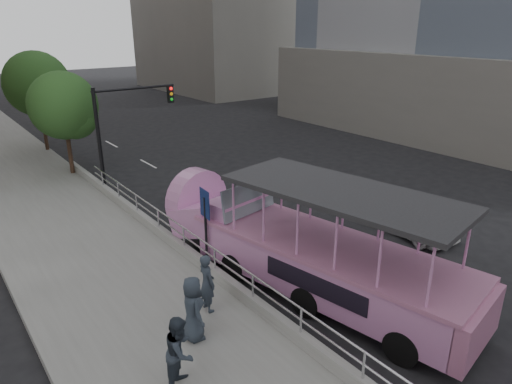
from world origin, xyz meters
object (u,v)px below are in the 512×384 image
(car, at_px, (406,213))
(pedestrian_mid, at_px, (180,352))
(traffic_signal, at_px, (121,121))
(pedestrian_far, at_px, (193,309))
(street_tree_far, at_px, (39,86))
(pedestrian_near, at_px, (207,283))
(street_tree_near, at_px, (66,108))
(duck_boat, at_px, (298,247))
(parking_sign, at_px, (206,222))

(car, relative_size, pedestrian_mid, 2.55)
(pedestrian_mid, bearing_deg, traffic_signal, 28.60)
(pedestrian_far, distance_m, street_tree_far, 22.40)
(car, height_order, pedestrian_near, pedestrian_near)
(street_tree_near, bearing_deg, traffic_signal, -65.02)
(pedestrian_near, bearing_deg, car, -87.07)
(pedestrian_far, bearing_deg, duck_boat, -71.30)
(pedestrian_mid, bearing_deg, pedestrian_near, 3.13)
(duck_boat, xyz_separation_m, street_tree_far, (-2.15, 21.41, 2.97))
(car, relative_size, street_tree_near, 0.78)
(duck_boat, height_order, parking_sign, duck_boat)
(car, bearing_deg, parking_sign, 171.64)
(pedestrian_near, relative_size, traffic_signal, 0.33)
(car, distance_m, pedestrian_far, 10.51)
(traffic_signal, bearing_deg, pedestrian_mid, -107.81)
(pedestrian_near, bearing_deg, traffic_signal, -10.32)
(pedestrian_near, distance_m, parking_sign, 2.78)
(pedestrian_far, bearing_deg, car, -74.64)
(pedestrian_near, height_order, street_tree_far, street_tree_far)
(pedestrian_far, height_order, street_tree_far, street_tree_far)
(duck_boat, relative_size, pedestrian_near, 6.44)
(pedestrian_near, xyz_separation_m, parking_sign, (1.39, 2.31, 0.67))
(car, xyz_separation_m, pedestrian_mid, (-11.47, -2.30, 0.42))
(pedestrian_mid, bearing_deg, street_tree_far, 38.92)
(car, relative_size, parking_sign, 1.51)
(traffic_signal, bearing_deg, parking_sign, -96.67)
(car, relative_size, pedestrian_near, 2.58)
(parking_sign, bearing_deg, street_tree_near, 92.16)
(pedestrian_near, distance_m, street_tree_near, 15.49)
(pedestrian_far, relative_size, traffic_signal, 0.34)
(pedestrian_mid, xyz_separation_m, parking_sign, (3.35, 4.39, 0.66))
(pedestrian_near, bearing_deg, street_tree_far, -1.34)
(car, relative_size, traffic_signal, 0.86)
(pedestrian_near, relative_size, street_tree_near, 0.30)
(duck_boat, xyz_separation_m, traffic_signal, (-0.75, 11.98, 2.16))
(pedestrian_mid, xyz_separation_m, pedestrian_far, (1.02, 1.23, 0.00))
(parking_sign, xyz_separation_m, street_tree_near, (-0.49, 12.93, 1.98))
(street_tree_near, height_order, street_tree_far, street_tree_far)
(pedestrian_near, relative_size, pedestrian_mid, 0.99)
(pedestrian_near, bearing_deg, duck_boat, -91.48)
(traffic_signal, relative_size, street_tree_near, 0.91)
(pedestrian_near, bearing_deg, parking_sign, -29.41)
(duck_boat, relative_size, parking_sign, 3.77)
(traffic_signal, bearing_deg, duck_boat, -86.40)
(street_tree_near, relative_size, street_tree_far, 0.89)
(duck_boat, relative_size, traffic_signal, 2.14)
(parking_sign, bearing_deg, pedestrian_near, -121.04)
(parking_sign, bearing_deg, traffic_signal, 83.33)
(car, bearing_deg, traffic_signal, 127.24)
(car, distance_m, pedestrian_mid, 11.70)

